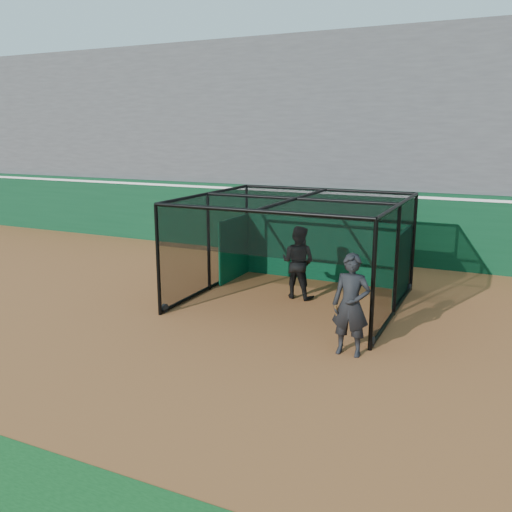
% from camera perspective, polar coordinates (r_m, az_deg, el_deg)
% --- Properties ---
extents(ground, '(120.00, 120.00, 0.00)m').
position_cam_1_polar(ground, '(12.52, -6.11, -7.90)').
color(ground, '#97562C').
rests_on(ground, ground).
extents(outfield_wall, '(50.00, 0.50, 2.50)m').
position_cam_1_polar(outfield_wall, '(19.72, 6.69, 3.66)').
color(outfield_wall, '#0A371D').
rests_on(outfield_wall, ground).
extents(grandstand, '(50.00, 7.85, 8.95)m').
position_cam_1_polar(grandstand, '(23.07, 9.98, 12.85)').
color(grandstand, '#4C4C4F').
rests_on(grandstand, ground).
extents(batting_cage, '(5.35, 4.99, 2.76)m').
position_cam_1_polar(batting_cage, '(14.28, 4.19, 0.53)').
color(batting_cage, black).
rests_on(batting_cage, ground).
extents(batter, '(1.03, 0.83, 1.98)m').
position_cam_1_polar(batter, '(14.70, 4.45, -0.66)').
color(batter, black).
rests_on(batter, ground).
extents(on_deck_player, '(0.77, 0.51, 2.10)m').
position_cam_1_polar(on_deck_player, '(11.06, 9.96, -5.11)').
color(on_deck_player, black).
rests_on(on_deck_player, ground).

